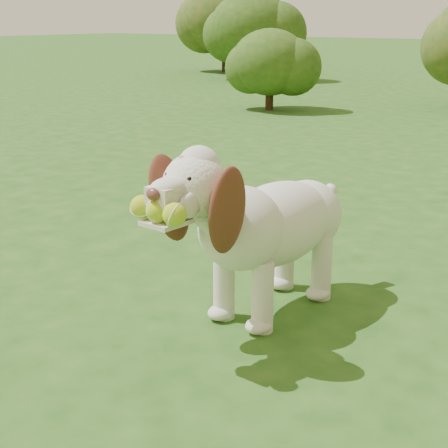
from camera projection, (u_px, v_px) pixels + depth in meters
The scene contains 5 objects.
ground at pixel (222, 354), 2.84m from camera, with size 80.00×80.00×0.00m, color #1E4814.
dog at pixel (262, 221), 3.09m from camera, with size 0.49×1.32×0.86m.
shrub_a at pixel (270, 62), 10.03m from camera, with size 1.14×1.14×1.18m.
shrub_g at pixel (226, 16), 16.86m from camera, with size 2.19×2.19×2.26m.
shrub_e at pixel (251, 28), 14.68m from camera, with size 1.80×1.80×1.86m.
Camera 1 is at (1.50, -2.08, 1.34)m, focal length 55.00 mm.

